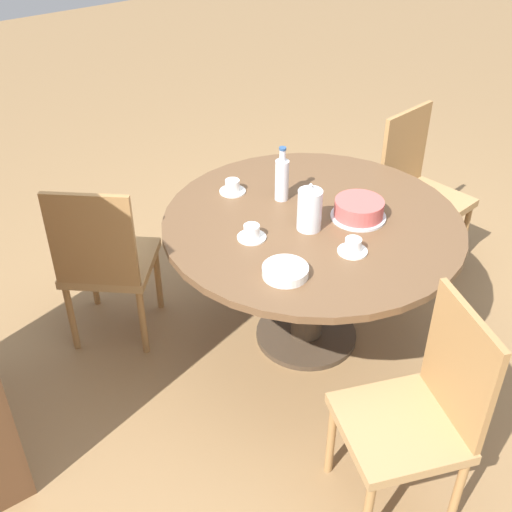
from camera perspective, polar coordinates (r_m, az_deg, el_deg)
The scene contains 12 objects.
ground_plane at distance 3.40m, azimuth 4.45°, elevation -7.10°, with size 14.00×14.00×0.00m, color #937047.
dining_table at distance 3.05m, azimuth 4.94°, elevation 1.03°, with size 1.39×1.39×0.72m.
chair_a at distance 2.46m, azimuth 14.19°, elevation -13.30°, with size 0.54×0.54×0.92m.
chair_b at distance 3.82m, azimuth 14.25°, elevation 5.83°, with size 0.47×0.47×0.92m.
chair_c at distance 3.19m, azimuth -13.22°, elevation -0.36°, with size 0.59×0.59×0.92m.
coffee_pot at distance 2.85m, azimuth 4.79°, elevation 4.25°, with size 0.11×0.11×0.23m.
water_bottle at distance 3.07m, azimuth 2.31°, elevation 6.89°, with size 0.07×0.07×0.27m.
cake_main at distance 2.99m, azimuth 9.13°, elevation 4.10°, with size 0.26×0.26×0.09m.
cup_a at distance 2.81m, azimuth -0.39°, elevation 2.06°, with size 0.13×0.13×0.07m.
cup_b at distance 3.17m, azimuth -2.11°, elevation 6.13°, with size 0.13×0.13×0.07m.
cup_c at distance 2.76m, azimuth 8.61°, elevation 0.82°, with size 0.13×0.13×0.07m.
plate_stack at distance 2.59m, azimuth 2.62°, elevation -1.36°, with size 0.19×0.19×0.04m.
Camera 1 is at (-1.88, 1.70, 2.28)m, focal length 45.00 mm.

